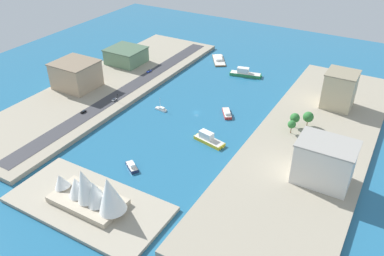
# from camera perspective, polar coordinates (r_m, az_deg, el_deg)

# --- Properties ---
(ground_plane) EXTENTS (440.00, 440.00, 0.00)m
(ground_plane) POSITION_cam_1_polar(r_m,az_deg,el_deg) (281.21, 0.65, 2.27)
(ground_plane) COLOR #23668E
(quay_west) EXTENTS (70.00, 240.00, 2.92)m
(quay_west) POSITION_cam_1_polar(r_m,az_deg,el_deg) (256.53, 16.82, -2.06)
(quay_west) COLOR #9E937F
(quay_west) RESTS_ON ground_plane
(quay_east) EXTENTS (70.00, 240.00, 2.92)m
(quay_east) POSITION_cam_1_polar(r_m,az_deg,el_deg) (324.00, -12.15, 6.01)
(quay_east) COLOR #9E937F
(quay_east) RESTS_ON ground_plane
(peninsula_point) EXTENTS (83.15, 40.72, 2.00)m
(peninsula_point) POSITION_cam_1_polar(r_m,az_deg,el_deg) (209.43, -14.69, -10.58)
(peninsula_point) COLOR #A89E89
(peninsula_point) RESTS_ON ground_plane
(road_strip) EXTENTS (12.55, 228.00, 0.15)m
(road_strip) POSITION_cam_1_polar(r_m,az_deg,el_deg) (311.22, -9.36, 5.52)
(road_strip) COLOR #38383D
(road_strip) RESTS_ON quay_east
(patrol_launch_navy) EXTENTS (11.74, 9.46, 4.10)m
(patrol_launch_navy) POSITION_cam_1_polar(r_m,az_deg,el_deg) (228.77, -8.68, -5.48)
(patrol_launch_navy) COLOR #1E284C
(patrol_launch_navy) RESTS_ON ground_plane
(ferry_green_doubledeck) EXTENTS (28.15, 12.36, 7.09)m
(ferry_green_doubledeck) POSITION_cam_1_polar(r_m,az_deg,el_deg) (339.41, 7.65, 7.85)
(ferry_green_doubledeck) COLOR #2D8C4C
(ferry_green_doubledeck) RESTS_ON ground_plane
(tugboat_red) EXTENTS (12.20, 15.01, 3.68)m
(tugboat_red) POSITION_cam_1_polar(r_m,az_deg,el_deg) (278.75, 5.07, 2.19)
(tugboat_red) COLOR red
(tugboat_red) RESTS_ON ground_plane
(ferry_yellow_fast) EXTENTS (22.30, 11.04, 6.72)m
(ferry_yellow_fast) POSITION_cam_1_polar(r_m,az_deg,el_deg) (247.90, 2.39, -1.58)
(ferry_yellow_fast) COLOR yellow
(ferry_yellow_fast) RESTS_ON ground_plane
(barge_flat_brown) EXTENTS (22.97, 28.02, 3.16)m
(barge_flat_brown) POSITION_cam_1_polar(r_m,az_deg,el_deg) (368.60, 3.88, 9.83)
(barge_flat_brown) COLOR brown
(barge_flat_brown) RESTS_ON ground_plane
(sailboat_small_white) EXTENTS (10.14, 3.96, 9.76)m
(sailboat_small_white) POSITION_cam_1_polar(r_m,az_deg,el_deg) (284.50, -4.50, 2.77)
(sailboat_small_white) COLOR white
(sailboat_small_white) RESTS_ON ground_plane
(hotel_broad_white) EXTENTS (29.97, 21.80, 24.07)m
(hotel_broad_white) POSITION_cam_1_polar(r_m,az_deg,el_deg) (217.94, 18.56, -4.68)
(hotel_broad_white) COLOR silver
(hotel_broad_white) RESTS_ON quay_west
(terminal_long_green) EXTENTS (30.62, 28.47, 13.21)m
(terminal_long_green) POSITION_cam_1_polar(r_m,az_deg,el_deg) (358.80, -9.48, 10.28)
(terminal_long_green) COLOR slate
(terminal_long_green) RESTS_ON quay_east
(apartment_midrise_tan) EXTENTS (31.04, 28.78, 20.60)m
(apartment_midrise_tan) POSITION_cam_1_polar(r_m,az_deg,el_deg) (320.02, -16.38, 7.41)
(apartment_midrise_tan) COLOR tan
(apartment_midrise_tan) RESTS_ON quay_east
(office_block_beige) EXTENTS (21.00, 21.56, 25.92)m
(office_block_beige) POSITION_cam_1_polar(r_m,az_deg,el_deg) (296.34, 20.53, 5.22)
(office_block_beige) COLOR #C6B793
(office_block_beige) RESTS_ON quay_west
(sedan_silver) EXTENTS (1.90, 4.29, 1.64)m
(sedan_silver) POSITION_cam_1_polar(r_m,az_deg,el_deg) (295.66, -11.17, 4.04)
(sedan_silver) COLOR black
(sedan_silver) RESTS_ON road_strip
(hatchback_blue) EXTENTS (2.05, 4.95, 1.45)m
(hatchback_blue) POSITION_cam_1_polar(r_m,az_deg,el_deg) (339.22, -6.22, 8.19)
(hatchback_blue) COLOR black
(hatchback_blue) RESTS_ON road_strip
(suv_black) EXTENTS (1.88, 4.42, 1.47)m
(suv_black) POSITION_cam_1_polar(r_m,az_deg,el_deg) (284.75, -15.41, 2.30)
(suv_black) COLOR black
(suv_black) RESTS_ON road_strip
(traffic_light_waterfront) EXTENTS (0.36, 0.36, 6.50)m
(traffic_light_waterfront) POSITION_cam_1_polar(r_m,az_deg,el_deg) (291.81, -10.70, 4.46)
(traffic_light_waterfront) COLOR black
(traffic_light_waterfront) RESTS_ON quay_east
(opera_landmark) EXTENTS (45.73, 20.26, 22.08)m
(opera_landmark) POSITION_cam_1_polar(r_m,az_deg,el_deg) (200.64, -14.17, -8.95)
(opera_landmark) COLOR #BCAD93
(opera_landmark) RESTS_ON peninsula_point
(park_tree_cluster) EXTENTS (13.65, 20.36, 10.00)m
(park_tree_cluster) POSITION_cam_1_polar(r_m,az_deg,el_deg) (264.23, 15.39, 1.30)
(park_tree_cluster) COLOR brown
(park_tree_cluster) RESTS_ON quay_west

